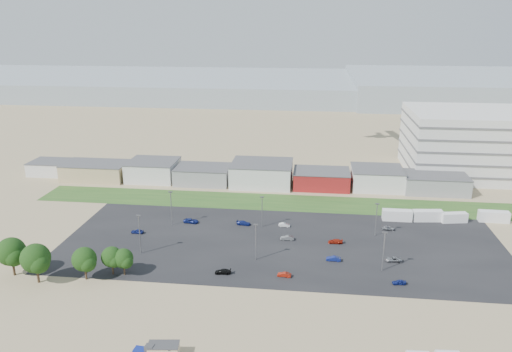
# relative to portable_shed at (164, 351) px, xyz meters

# --- Properties ---
(ground) EXTENTS (700.00, 700.00, 0.00)m
(ground) POSITION_rel_portable_shed_xyz_m (12.68, 31.06, -1.42)
(ground) COLOR #998961
(ground) RESTS_ON ground
(parking_lot) EXTENTS (120.00, 50.00, 0.01)m
(parking_lot) POSITION_rel_portable_shed_xyz_m (17.68, 51.06, -1.41)
(parking_lot) COLOR black
(parking_lot) RESTS_ON ground
(grass_strip) EXTENTS (160.00, 16.00, 0.02)m
(grass_strip) POSITION_rel_portable_shed_xyz_m (12.68, 83.06, -1.41)
(grass_strip) COLOR #26501E
(grass_strip) RESTS_ON ground
(hills_backdrop) EXTENTS (700.00, 200.00, 9.00)m
(hills_backdrop) POSITION_rel_portable_shed_xyz_m (52.68, 346.06, 3.08)
(hills_backdrop) COLOR gray
(hills_backdrop) RESTS_ON ground
(building_row) EXTENTS (170.00, 20.00, 8.00)m
(building_row) POSITION_rel_portable_shed_xyz_m (-4.32, 102.06, 2.58)
(building_row) COLOR silver
(building_row) RESTS_ON ground
(portable_shed) EXTENTS (5.92, 3.55, 2.83)m
(portable_shed) POSITION_rel_portable_shed_xyz_m (0.00, 0.00, 0.00)
(portable_shed) COLOR #C5B595
(portable_shed) RESTS_ON ground
(telehandler) EXTENTS (7.20, 2.95, 2.92)m
(telehandler) POSITION_rel_portable_shed_xyz_m (-3.11, -0.66, 0.05)
(telehandler) COLOR navy
(telehandler) RESTS_ON ground
(box_trailer_a) EXTENTS (8.77, 2.75, 3.29)m
(box_trailer_a) POSITION_rel_portable_shed_xyz_m (51.48, 71.69, 0.23)
(box_trailer_a) COLOR silver
(box_trailer_a) RESTS_ON ground
(box_trailer_b) EXTENTS (9.04, 3.73, 3.29)m
(box_trailer_b) POSITION_rel_portable_shed_xyz_m (60.64, 72.44, 0.23)
(box_trailer_b) COLOR silver
(box_trailer_b) RESTS_ON ground
(box_trailer_c) EXTENTS (8.08, 3.87, 2.91)m
(box_trailer_c) POSITION_rel_portable_shed_xyz_m (68.38, 72.33, 0.04)
(box_trailer_c) COLOR silver
(box_trailer_c) RESTS_ON ground
(box_trailer_d) EXTENTS (8.88, 3.07, 3.29)m
(box_trailer_d) POSITION_rel_portable_shed_xyz_m (80.39, 74.12, 0.23)
(box_trailer_d) COLOR silver
(box_trailer_d) RESTS_ON ground
(tree_far_left) EXTENTS (7.22, 7.22, 10.83)m
(tree_far_left) POSITION_rel_portable_shed_xyz_m (-44.61, 25.57, 4.00)
(tree_far_left) COLOR black
(tree_far_left) RESTS_ON ground
(tree_left) EXTENTS (7.27, 7.27, 10.91)m
(tree_left) POSITION_rel_portable_shed_xyz_m (-36.98, 22.94, 4.04)
(tree_left) COLOR black
(tree_left) RESTS_ON ground
(tree_mid) EXTENTS (6.10, 6.10, 9.15)m
(tree_mid) POSITION_rel_portable_shed_xyz_m (-26.63, 25.69, 3.16)
(tree_mid) COLOR black
(tree_mid) RESTS_ON ground
(tree_right) EXTENTS (5.32, 5.32, 7.98)m
(tree_right) POSITION_rel_portable_shed_xyz_m (-21.34, 28.88, 2.57)
(tree_right) COLOR black
(tree_right) RESTS_ON ground
(tree_near) EXTENTS (5.05, 5.05, 7.58)m
(tree_near) POSITION_rel_portable_shed_xyz_m (-18.49, 28.88, 2.37)
(tree_near) COLOR black
(tree_near) RESTS_ON ground
(lightpole_front_l) EXTENTS (1.26, 0.52, 10.70)m
(lightpole_front_l) POSITION_rel_portable_shed_xyz_m (-18.43, 40.50, 3.93)
(lightpole_front_l) COLOR slate
(lightpole_front_l) RESTS_ON ground
(lightpole_front_m) EXTENTS (1.14, 0.48, 9.72)m
(lightpole_front_m) POSITION_rel_portable_shed_xyz_m (11.83, 40.55, 3.44)
(lightpole_front_m) COLOR slate
(lightpole_front_m) RESTS_ON ground
(lightpole_front_r) EXTENTS (1.20, 0.50, 10.22)m
(lightpole_front_r) POSITION_rel_portable_shed_xyz_m (43.15, 38.32, 3.69)
(lightpole_front_r) COLOR slate
(lightpole_front_r) RESTS_ON ground
(lightpole_back_l) EXTENTS (1.24, 0.52, 10.52)m
(lightpole_back_l) POSITION_rel_portable_shed_xyz_m (-15.64, 59.92, 3.84)
(lightpole_back_l) COLOR slate
(lightpole_back_l) RESTS_ON ground
(lightpole_back_m) EXTENTS (1.11, 0.46, 9.40)m
(lightpole_back_m) POSITION_rel_portable_shed_xyz_m (11.13, 61.85, 3.28)
(lightpole_back_m) COLOR slate
(lightpole_back_m) RESTS_ON ground
(lightpole_back_r) EXTENTS (1.14, 0.48, 9.69)m
(lightpole_back_r) POSITION_rel_portable_shed_xyz_m (43.69, 59.32, 3.43)
(lightpole_back_r) COLOR slate
(lightpole_back_r) RESTS_ON ground
(parked_car_0) EXTENTS (4.39, 2.23, 1.19)m
(parked_car_0) POSITION_rel_portable_shed_xyz_m (46.57, 43.61, -0.82)
(parked_car_0) COLOR #A5A5AA
(parked_car_0) RESTS_ON ground
(parked_car_1) EXTENTS (3.75, 1.43, 1.22)m
(parked_car_1) POSITION_rel_portable_shed_xyz_m (31.53, 42.17, -0.81)
(parked_car_1) COLOR navy
(parked_car_1) RESTS_ON ground
(parked_car_2) EXTENTS (3.29, 1.59, 1.08)m
(parked_car_2) POSITION_rel_portable_shed_xyz_m (46.27, 32.07, -0.87)
(parked_car_2) COLOR navy
(parked_car_2) RESTS_ON ground
(parked_car_3) EXTENTS (4.02, 1.87, 1.14)m
(parked_car_3) POSITION_rel_portable_shed_xyz_m (4.87, 32.20, -0.85)
(parked_car_3) COLOR black
(parked_car_3) RESTS_ON ground
(parked_car_5) EXTENTS (3.62, 1.64, 1.20)m
(parked_car_5) POSITION_rel_portable_shed_xyz_m (-23.86, 52.81, -0.81)
(parked_car_5) COLOR navy
(parked_car_5) RESTS_ON ground
(parked_car_6) EXTENTS (4.37, 2.18, 1.22)m
(parked_car_6) POSITION_rel_portable_shed_xyz_m (5.53, 62.50, -0.81)
(parked_car_6) COLOR navy
(parked_car_6) RESTS_ON ground
(parked_car_7) EXTENTS (3.79, 1.41, 1.24)m
(parked_car_7) POSITION_rel_portable_shed_xyz_m (19.07, 53.37, -0.80)
(parked_car_7) COLOR #595B5E
(parked_car_7) RESTS_ON ground
(parked_car_8) EXTENTS (3.75, 1.57, 1.27)m
(parked_car_8) POSITION_rel_portable_shed_xyz_m (47.85, 63.75, -0.78)
(parked_car_8) COLOR #A5A5AA
(parked_car_8) RESTS_ON ground
(parked_car_9) EXTENTS (4.69, 2.60, 1.24)m
(parked_car_9) POSITION_rel_portable_shed_xyz_m (-10.45, 62.21, -0.80)
(parked_car_9) COLOR navy
(parked_car_9) RESTS_ON ground
(parked_car_10) EXTENTS (4.44, 1.87, 1.28)m
(parked_car_10) POSITION_rel_portable_shed_xyz_m (-22.37, 34.01, -0.78)
(parked_car_10) COLOR black
(parked_car_10) RESTS_ON ground
(parked_car_11) EXTENTS (3.44, 1.35, 1.11)m
(parked_car_11) POSITION_rel_portable_shed_xyz_m (17.70, 62.66, -0.86)
(parked_car_11) COLOR silver
(parked_car_11) RESTS_ON ground
(parked_car_12) EXTENTS (4.01, 1.74, 1.15)m
(parked_car_12) POSITION_rel_portable_shed_xyz_m (32.31, 52.78, -0.84)
(parked_car_12) COLOR maroon
(parked_car_12) RESTS_ON ground
(parked_car_13) EXTENTS (3.39, 1.47, 1.09)m
(parked_car_13) POSITION_rel_portable_shed_xyz_m (19.63, 32.49, -0.87)
(parked_car_13) COLOR maroon
(parked_car_13) RESTS_ON ground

